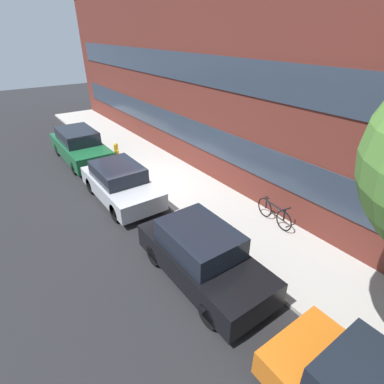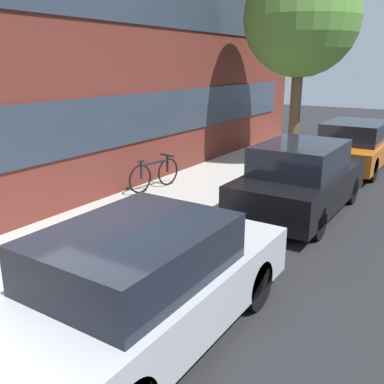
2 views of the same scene
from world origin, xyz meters
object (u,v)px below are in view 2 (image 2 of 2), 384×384
at_px(parked_car_silver, 143,284).
at_px(street_tree, 301,19).
at_px(parked_car_black, 301,179).
at_px(bicycle, 155,173).
at_px(parked_car_orange, 355,145).

bearing_deg(parked_car_silver, street_tree, 10.26).
relative_size(parked_car_silver, street_tree, 0.69).
height_order(parked_car_silver, street_tree, street_tree).
xyz_separation_m(parked_car_black, street_tree, (3.95, 1.61, 3.38)).
distance_m(bicycle, street_tree, 5.97).
bearing_deg(bicycle, street_tree, -12.79).
height_order(parked_car_orange, bicycle, parked_car_orange).
relative_size(parked_car_silver, bicycle, 2.50).
distance_m(parked_car_silver, parked_car_orange, 9.53).
xyz_separation_m(parked_car_silver, parked_car_orange, (9.53, 0.00, 0.00)).
height_order(bicycle, street_tree, street_tree).
height_order(parked_car_silver, bicycle, parked_car_silver).
bearing_deg(parked_car_silver, bicycle, 36.49).
bearing_deg(street_tree, parked_car_orange, -68.78).
height_order(parked_car_silver, parked_car_black, parked_car_black).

